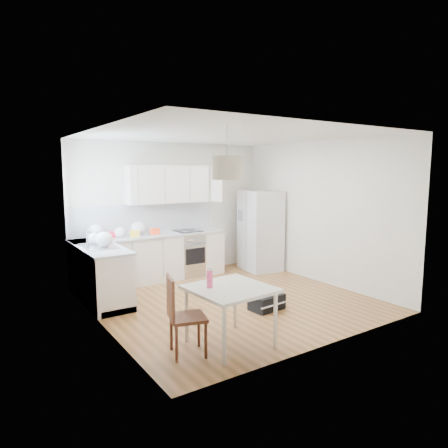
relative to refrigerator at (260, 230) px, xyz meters
name	(u,v)px	position (x,y,z in m)	size (l,w,h in m)	color
floor	(229,300)	(-1.75, -1.37, -0.86)	(4.20, 4.20, 0.00)	brown
ceiling	(230,135)	(-1.75, -1.37, 1.84)	(4.20, 4.20, 0.00)	white
wall_back	(172,209)	(-1.75, 0.73, 0.49)	(4.20, 4.20, 0.00)	white
wall_left	(100,231)	(-3.85, -1.37, 0.49)	(4.20, 4.20, 0.00)	white
wall_right	(320,212)	(0.35, -1.37, 0.49)	(4.20, 4.20, 0.00)	white
window_glassblock	(78,196)	(-3.84, -0.22, 0.89)	(0.02, 1.00, 1.00)	#BFE0F9
cabinets_back	(152,259)	(-2.35, 0.43, -0.42)	(3.00, 0.60, 0.88)	white
cabinets_left	(99,274)	(-3.55, -0.17, -0.42)	(0.60, 1.80, 0.88)	white
counter_back	(151,235)	(-2.35, 0.43, 0.04)	(3.02, 0.64, 0.04)	#A6A9AB
counter_left	(98,247)	(-3.55, -0.17, 0.04)	(0.64, 1.82, 0.04)	#A6A9AB
backsplash_back	(145,218)	(-2.35, 0.73, 0.35)	(3.00, 0.01, 0.58)	white
backsplash_left	(79,230)	(-3.84, -0.17, 0.35)	(0.01, 1.80, 0.58)	white
upper_cabinets	(168,184)	(-1.90, 0.57, 1.02)	(1.70, 0.32, 0.75)	white
range_oven	(188,254)	(-1.55, 0.43, -0.42)	(0.50, 0.61, 0.88)	silver
sink	(99,247)	(-3.55, -0.22, 0.06)	(0.50, 0.80, 0.16)	silver
refrigerator	(260,230)	(0.00, 0.00, 0.00)	(0.83, 0.86, 1.71)	silver
dining_table	(230,293)	(-2.71, -2.79, -0.20)	(0.99, 0.99, 0.73)	beige
dining_chair	(188,315)	(-3.27, -2.74, -0.38)	(0.40, 0.40, 0.95)	#4B2616
drink_bottle	(210,277)	(-2.92, -2.66, 0.00)	(0.07, 0.07, 0.26)	#ED417E
gym_bag	(267,302)	(-1.52, -2.07, -0.74)	(0.51, 0.34, 0.24)	black
pendant_lamp	(227,168)	(-2.68, -2.68, 1.32)	(0.37, 0.37, 0.29)	#BEAF92
grocery_bag_a	(95,232)	(-3.38, 0.53, 0.19)	(0.29, 0.24, 0.26)	white
grocery_bag_b	(120,232)	(-2.97, 0.43, 0.15)	(0.21, 0.17, 0.18)	white
grocery_bag_c	(138,228)	(-2.59, 0.49, 0.19)	(0.29, 0.24, 0.26)	white
grocery_bag_d	(94,238)	(-3.55, 0.05, 0.16)	(0.21, 0.18, 0.19)	white
grocery_bag_e	(104,239)	(-3.49, -0.32, 0.19)	(0.28, 0.24, 0.25)	white
snack_orange	(155,231)	(-2.28, 0.41, 0.12)	(0.17, 0.11, 0.12)	#FA3E16
snack_yellow	(135,234)	(-2.71, 0.37, 0.12)	(0.17, 0.11, 0.12)	gold
snack_red	(110,235)	(-3.15, 0.44, 0.12)	(0.17, 0.11, 0.12)	red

